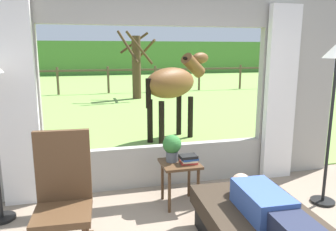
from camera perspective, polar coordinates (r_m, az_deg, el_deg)
The scene contains 14 objects.
back_wall_with_window at distance 4.22m, azimuth -1.54°, elevation 3.86°, with size 5.20×0.12×2.55m.
curtain_panel_left at distance 4.07m, azimuth -24.99°, elevation 1.77°, with size 0.44×0.10×2.40m, color silver.
curtain_panel_right at distance 4.77m, azimuth 19.11°, elevation 3.51°, with size 0.44×0.10×2.40m, color silver.
outdoor_pasture_lawn at distance 15.12m, azimuth -10.70°, elevation 4.48°, with size 36.00×21.68×0.02m, color #759E47.
distant_hill_ridge at distance 24.85m, azimuth -12.32°, elevation 9.85°, with size 36.00×2.00×2.40m, color #4E8437.
reclining_person at distance 2.85m, azimuth 18.25°, elevation -15.99°, with size 0.36×1.43×0.22m.
rocking_chair at distance 3.07m, azimuth -17.86°, elevation -13.42°, with size 0.51×0.71×1.12m.
side_table at distance 3.86m, azimuth 2.09°, elevation -9.55°, with size 0.44×0.44×0.52m.
potted_plant at distance 3.80m, azimuth 0.70°, elevation -5.44°, with size 0.22×0.22×0.32m.
book_stack at distance 3.78m, azimuth 3.67°, elevation -7.65°, with size 0.21×0.17×0.10m.
floor_lamp_right at distance 4.09m, azimuth 27.33°, elevation 6.33°, with size 0.32×0.32×1.90m.
horse at distance 6.45m, azimuth 1.01°, elevation 5.67°, with size 1.71×1.26×1.73m.
pasture_tree at distance 12.04m, azimuth -5.55°, elevation 8.91°, with size 1.37×1.40×2.45m.
pasture_fence_line at distance 13.79m, azimuth -10.47°, elevation 6.89°, with size 16.10×0.10×1.10m.
Camera 1 is at (-0.92, -1.82, 1.81)m, focal length 34.72 mm.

